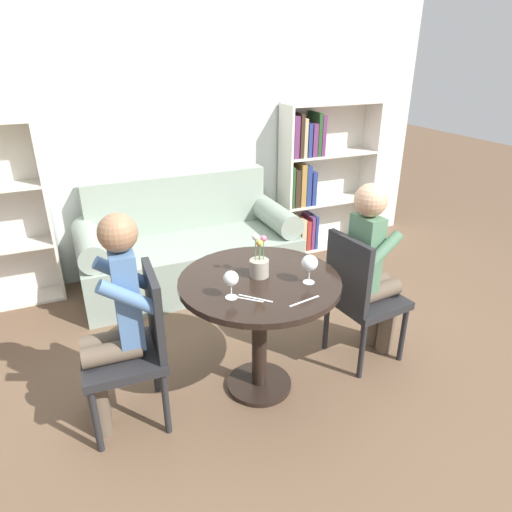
{
  "coord_description": "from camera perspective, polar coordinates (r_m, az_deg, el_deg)",
  "views": [
    {
      "loc": [
        -0.92,
        -2.06,
        1.93
      ],
      "look_at": [
        0.0,
        0.05,
        0.87
      ],
      "focal_mm": 32.0,
      "sensor_mm": 36.0,
      "label": 1
    }
  ],
  "objects": [
    {
      "name": "wine_glass_left",
      "position": [
        2.31,
        -3.15,
        -2.93
      ],
      "size": [
        0.08,
        0.08,
        0.15
      ],
      "color": "white",
      "rests_on": "round_table"
    },
    {
      "name": "fork_left_setting",
      "position": [
        2.34,
        6.08,
        -5.62
      ],
      "size": [
        0.19,
        0.04,
        0.0
      ],
      "color": "silver",
      "rests_on": "round_table"
    },
    {
      "name": "couch",
      "position": [
        4.03,
        -8.42,
        0.77
      ],
      "size": [
        1.83,
        0.8,
        0.92
      ],
      "color": "gray",
      "rests_on": "ground_plane"
    },
    {
      "name": "chair_left",
      "position": [
        2.55,
        -14.84,
        -10.49
      ],
      "size": [
        0.44,
        0.44,
        0.9
      ],
      "rotation": [
        0.0,
        0.0,
        -1.62
      ],
      "color": "#232326",
      "rests_on": "ground_plane"
    },
    {
      "name": "bookshelf_right",
      "position": [
        4.65,
        7.25,
        9.4
      ],
      "size": [
        0.99,
        0.28,
        1.46
      ],
      "color": "silver",
      "rests_on": "ground_plane"
    },
    {
      "name": "person_right",
      "position": [
        2.99,
        14.31,
        -1.57
      ],
      "size": [
        0.44,
        0.37,
        1.21
      ],
      "rotation": [
        0.0,
        0.0,
        1.68
      ],
      "color": "brown",
      "rests_on": "ground_plane"
    },
    {
      "name": "flower_vase",
      "position": [
        2.55,
        0.41,
        -1.03
      ],
      "size": [
        0.11,
        0.11,
        0.26
      ],
      "color": "#9E9384",
      "rests_on": "round_table"
    },
    {
      "name": "back_wall",
      "position": [
        4.15,
        -11.02,
        16.25
      ],
      "size": [
        5.2,
        0.05,
        2.7
      ],
      "color": "silver",
      "rests_on": "ground_plane"
    },
    {
      "name": "round_table",
      "position": [
        2.62,
        0.44,
        -5.91
      ],
      "size": [
        0.91,
        0.91,
        0.75
      ],
      "color": "black",
      "rests_on": "ground_plane"
    },
    {
      "name": "chair_right",
      "position": [
        3.0,
        12.83,
        -4.6
      ],
      "size": [
        0.46,
        0.46,
        0.9
      ],
      "rotation": [
        0.0,
        0.0,
        1.68
      ],
      "color": "#232326",
      "rests_on": "ground_plane"
    },
    {
      "name": "knife_left_setting",
      "position": [
        2.35,
        -1.28,
        -5.37
      ],
      "size": [
        0.15,
        0.14,
        0.0
      ],
      "color": "silver",
      "rests_on": "round_table"
    },
    {
      "name": "person_left",
      "position": [
        2.47,
        -17.34,
        -7.95
      ],
      "size": [
        0.43,
        0.35,
        1.23
      ],
      "rotation": [
        0.0,
        0.0,
        -1.62
      ],
      "color": "brown",
      "rests_on": "ground_plane"
    },
    {
      "name": "wine_glass_right",
      "position": [
        2.47,
        6.72,
        -0.98
      ],
      "size": [
        0.09,
        0.09,
        0.16
      ],
      "color": "white",
      "rests_on": "round_table"
    },
    {
      "name": "knife_right_setting",
      "position": [
        2.35,
        -0.07,
        -5.31
      ],
      "size": [
        0.14,
        0.15,
        0.0
      ],
      "color": "silver",
      "rests_on": "round_table"
    },
    {
      "name": "ground_plane",
      "position": [
        2.97,
        0.4,
        -15.86
      ],
      "size": [
        16.0,
        16.0,
        0.0
      ],
      "primitive_type": "plane",
      "color": "brown"
    }
  ]
}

